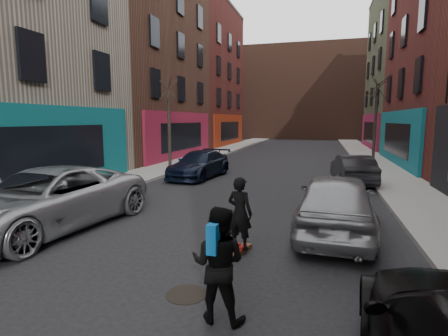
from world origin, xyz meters
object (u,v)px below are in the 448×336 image
Objects in this scene: parked_left_end at (199,164)px; parked_right_far at (336,203)px; tree_left_far at (169,112)px; skateboarder at (240,213)px; tree_right_far at (376,111)px; manhole at (186,294)px; pedestrian at (218,263)px; parked_left_far at (45,200)px; skateboard at (240,250)px; parked_right_end at (353,169)px.

parked_left_end is 9.83m from parked_right_far.
tree_left_far reaches higher than skateboarder.
parked_left_end is at bearing -46.36° from parked_right_far.
tree_right_far reaches higher than skateboarder.
tree_right_far is 21.51m from manhole.
manhole is (-0.44, -2.08, -0.90)m from skateboarder.
pedestrian is at bearing -63.16° from tree_left_far.
tree_left_far is 3.80× the size of pedestrian.
parked_right_far is 4.93m from pedestrian.
tree_right_far is at bearing 74.92° from manhole.
tree_left_far is 12.62m from parked_left_far.
skateboarder is 2.64m from pedestrian.
parked_left_far is 1.25× the size of parked_right_far.
tree_right_far is 21.16m from parked_left_far.
tree_right_far reaches higher than manhole.
parked_left_far reaches higher than manhole.
skateboard is at bearing -105.44° from tree_right_far.
tree_right_far is at bearing -101.70° from pedestrian.
parked_right_end reaches higher than skateboard.
parked_right_far is (7.44, 1.76, -0.02)m from parked_left_far.
tree_left_far is 13.78m from tree_right_far.
parked_right_far is at bearing -121.00° from skateboarder.
skateboarder reaches higher than parked_right_far.
skateboarder and pedestrian have the same top height.
parked_right_end is 2.52× the size of skateboarder.
tree_left_far is 9.29× the size of manhole.
parked_right_far is at bearing 59.00° from skateboard.
tree_right_far reaches higher than parked_left_far.
parked_left_end is 6.65× the size of manhole.
tree_left_far is 1.10× the size of parked_left_far.
tree_right_far is 9.43m from parked_right_end.
manhole is at bearing -86.09° from skateboard.
pedestrian is (0.29, -2.62, -0.04)m from skateboarder.
parked_right_far is 7.76m from parked_right_end.
skateboard is 0.50× the size of skateboarder.
parked_right_far is at bearing -48.02° from tree_left_far.
parked_left_end is 0.98× the size of parked_right_far.
parked_left_far reaches higher than parked_left_end.
manhole is at bearing -105.08° from tree_right_far.
parked_left_far is at bearing 155.12° from manhole.
tree_right_far is 21.74m from pedestrian.
manhole is at bearing -35.80° from pedestrian.
tree_left_far reaches higher than pedestrian.
parked_right_end is at bearing 54.67° from parked_left_far.
parked_left_far is 12.67m from parked_right_end.
pedestrian is (5.65, -2.83, 0.04)m from parked_left_far.
parked_right_far is 1.17× the size of parked_right_end.
parked_left_end reaches higher than manhole.
parked_right_far is 6.78× the size of manhole.
pedestrian is 2.44× the size of manhole.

